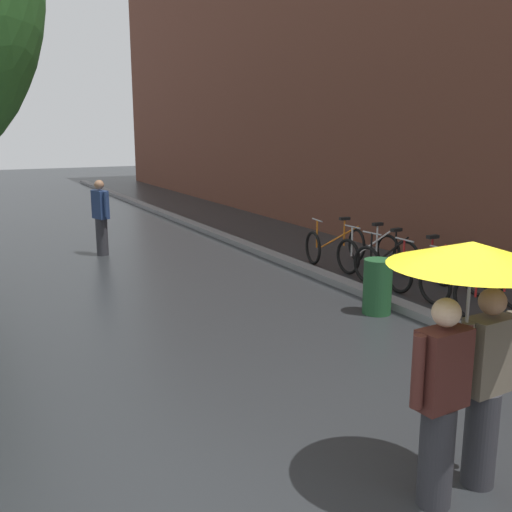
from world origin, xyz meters
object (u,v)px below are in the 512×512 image
at_px(parked_bicycle_4, 369,253).
at_px(parked_bicycle_5, 335,245).
at_px(parked_bicycle_0, 495,292).
at_px(litter_bin, 377,287).
at_px(parked_bicycle_3, 387,260).
at_px(pedestrian_walking_midground, 101,217).
at_px(parked_bicycle_2, 422,269).
at_px(couple_under_umbrella, 468,324).
at_px(parked_bicycle_1, 457,278).

height_order(parked_bicycle_4, parked_bicycle_5, same).
distance_m(parked_bicycle_0, litter_bin, 1.77).
xyz_separation_m(parked_bicycle_3, pedestrian_walking_midground, (-4.24, 4.64, 0.48)).
xyz_separation_m(parked_bicycle_2, litter_bin, (-1.58, -0.74, 0.05)).
height_order(parked_bicycle_2, couple_under_umbrella, couple_under_umbrella).
relative_size(parked_bicycle_2, parked_bicycle_4, 0.98).
distance_m(parked_bicycle_5, pedestrian_walking_midground, 5.19).
relative_size(parked_bicycle_5, couple_under_umbrella, 0.58).
relative_size(parked_bicycle_0, couple_under_umbrella, 0.54).
bearing_deg(parked_bicycle_4, pedestrian_walking_midground, 137.86).
xyz_separation_m(parked_bicycle_0, couple_under_umbrella, (-3.90, -3.04, 1.02)).
relative_size(parked_bicycle_3, parked_bicycle_5, 0.98).
xyz_separation_m(parked_bicycle_2, couple_under_umbrella, (-3.95, -4.68, 1.02)).
height_order(parked_bicycle_5, couple_under_umbrella, couple_under_umbrella).
relative_size(parked_bicycle_1, pedestrian_walking_midground, 0.66).
distance_m(parked_bicycle_3, couple_under_umbrella, 6.81).
relative_size(parked_bicycle_0, parked_bicycle_1, 0.99).
height_order(parked_bicycle_2, pedestrian_walking_midground, pedestrian_walking_midground).
relative_size(parked_bicycle_2, litter_bin, 1.28).
bearing_deg(parked_bicycle_0, litter_bin, 149.10).
bearing_deg(parked_bicycle_2, parked_bicycle_0, -91.90).
xyz_separation_m(parked_bicycle_1, parked_bicycle_5, (-0.17, 3.26, 0.00)).
bearing_deg(parked_bicycle_0, parked_bicycle_4, 88.66).
distance_m(parked_bicycle_0, parked_bicycle_2, 1.65).
xyz_separation_m(parked_bicycle_2, parked_bicycle_3, (-0.09, 0.83, 0.00)).
bearing_deg(parked_bicycle_5, parked_bicycle_4, -80.97).
height_order(parked_bicycle_2, parked_bicycle_3, same).
relative_size(parked_bicycle_1, parked_bicycle_4, 1.00).
xyz_separation_m(couple_under_umbrella, litter_bin, (2.38, 3.95, -0.97)).
distance_m(parked_bicycle_1, parked_bicycle_3, 1.62).
distance_m(parked_bicycle_1, parked_bicycle_4, 2.32).
height_order(parked_bicycle_1, litter_bin, parked_bicycle_1).
distance_m(parked_bicycle_4, parked_bicycle_5, 0.95).
bearing_deg(parked_bicycle_4, parked_bicycle_1, -89.56).
bearing_deg(parked_bicycle_3, litter_bin, -133.54).
height_order(parked_bicycle_1, parked_bicycle_4, same).
bearing_deg(parked_bicycle_4, litter_bin, -125.13).
relative_size(parked_bicycle_0, parked_bicycle_5, 0.94).
xyz_separation_m(parked_bicycle_3, couple_under_umbrella, (-3.86, -5.51, 1.02)).
height_order(parked_bicycle_4, couple_under_umbrella, couple_under_umbrella).
height_order(parked_bicycle_3, parked_bicycle_5, same).
relative_size(couple_under_umbrella, pedestrian_walking_midground, 1.20).
bearing_deg(pedestrian_walking_midground, parked_bicycle_2, -51.62).
bearing_deg(parked_bicycle_0, parked_bicycle_2, 88.10).
xyz_separation_m(parked_bicycle_4, couple_under_umbrella, (-3.97, -6.22, 1.02)).
distance_m(parked_bicycle_1, couple_under_umbrella, 5.67).
relative_size(parked_bicycle_4, pedestrian_walking_midground, 0.66).
relative_size(parked_bicycle_0, parked_bicycle_4, 0.99).
bearing_deg(parked_bicycle_2, parked_bicycle_5, 93.00).
bearing_deg(parked_bicycle_1, litter_bin, 178.11).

